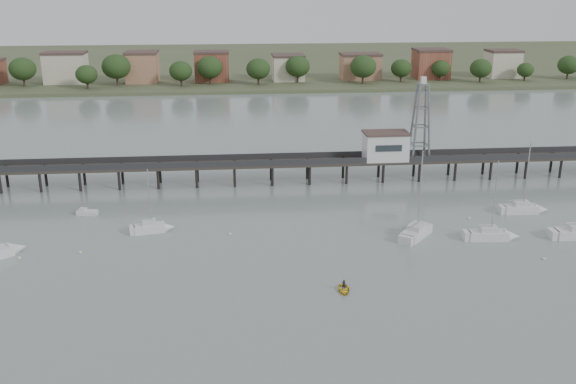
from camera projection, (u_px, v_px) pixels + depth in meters
name	position (u px, v px, depth m)	size (l,w,h in m)	color
ground_plane	(278.00, 363.00, 63.70)	(500.00, 500.00, 0.00)	slate
pier	(253.00, 164.00, 119.26)	(150.00, 5.00, 5.50)	#2D2823
pier_building	(386.00, 146.00, 120.55)	(8.40, 5.40, 5.30)	silver
lattice_tower	(421.00, 122.00, 119.74)	(3.20, 3.20, 15.50)	slate
sailboat_d	(496.00, 235.00, 93.99)	(7.73, 2.83, 12.58)	silver
sailboat_e	(527.00, 209.00, 104.88)	(7.48, 2.36, 12.34)	silver
sailboat_b	(155.00, 228.00, 96.88)	(6.36, 3.08, 10.32)	silver
sailboat_c	(420.00, 230.00, 96.00)	(7.32, 7.97, 13.86)	silver
white_tender	(87.00, 213.00, 104.03)	(3.43, 2.00, 1.25)	silver
yellow_dinghy	(344.00, 291.00, 78.50)	(2.10, 0.61, 2.93)	yellow
dinghy_occupant	(344.00, 291.00, 78.50)	(0.47, 1.28, 0.31)	black
mooring_buoys	(273.00, 243.00, 92.60)	(72.02, 16.78, 0.39)	beige
far_shore	(238.00, 63.00, 290.03)	(500.00, 170.00, 10.40)	#475133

